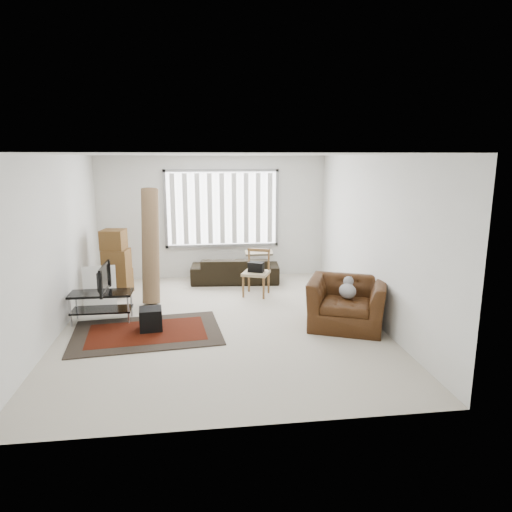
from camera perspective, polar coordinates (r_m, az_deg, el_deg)
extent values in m
plane|color=beige|center=(7.60, -4.32, -8.28)|extent=(6.00, 6.00, 0.00)
cube|color=white|center=(7.12, -4.67, 12.53)|extent=(5.00, 6.00, 0.02)
cube|color=white|center=(10.20, -5.39, 4.82)|extent=(5.00, 0.02, 2.70)
cube|color=white|center=(4.33, -2.35, -5.38)|extent=(5.00, 0.02, 2.70)
cube|color=white|center=(7.54, -23.82, 1.19)|extent=(0.02, 6.00, 2.70)
cube|color=white|center=(7.77, 14.25, 2.17)|extent=(0.02, 6.00, 2.70)
cube|color=white|center=(10.17, -4.28, 5.95)|extent=(2.40, 0.01, 1.60)
cube|color=gray|center=(10.15, -4.27, 5.94)|extent=(2.52, 0.06, 1.72)
cube|color=white|center=(10.11, -4.26, 5.91)|extent=(2.40, 0.02, 1.55)
cube|color=black|center=(7.34, -13.45, -9.29)|extent=(2.37, 1.70, 0.02)
cube|color=#421105|center=(7.33, -13.45, -9.21)|extent=(1.86, 1.19, 0.00)
cube|color=black|center=(7.90, -18.82, -4.46)|extent=(1.00, 0.45, 0.04)
cube|color=black|center=(7.98, -18.68, -6.38)|extent=(0.96, 0.42, 0.03)
cylinder|color=#B2B2B7|center=(7.89, -22.18, -6.48)|extent=(0.03, 0.03, 0.50)
cylinder|color=#B2B2B7|center=(7.71, -15.68, -6.45)|extent=(0.03, 0.03, 0.50)
cylinder|color=#B2B2B7|center=(8.24, -21.53, -5.65)|extent=(0.03, 0.03, 0.50)
cylinder|color=#B2B2B7|center=(8.07, -15.31, -5.59)|extent=(0.03, 0.03, 0.50)
imported|color=black|center=(7.83, -18.95, -2.70)|extent=(0.10, 0.81, 0.46)
cube|color=black|center=(7.36, -13.01, -7.68)|extent=(0.37, 0.37, 0.34)
cube|color=brown|center=(9.45, -16.96, -3.15)|extent=(0.59, 0.55, 0.48)
cube|color=brown|center=(9.31, -17.04, -0.51)|extent=(0.54, 0.50, 0.43)
cube|color=brown|center=(9.29, -17.39, 1.99)|extent=(0.49, 0.49, 0.38)
cube|color=silver|center=(8.79, -18.97, -3.56)|extent=(0.61, 0.33, 0.73)
cylinder|color=brown|center=(8.63, -13.05, 1.25)|extent=(0.34, 0.85, 2.12)
imported|color=black|center=(9.86, -2.63, -1.24)|extent=(1.94, 0.97, 0.72)
cube|color=#938060|center=(8.89, 0.01, -2.16)|extent=(0.63, 0.63, 0.05)
cylinder|color=brown|center=(8.81, -1.61, -3.80)|extent=(0.04, 0.04, 0.45)
cylinder|color=brown|center=(8.71, 0.95, -3.99)|extent=(0.04, 0.04, 0.45)
cylinder|color=brown|center=(9.19, -0.89, -3.12)|extent=(0.04, 0.04, 0.45)
cylinder|color=brown|center=(9.09, 1.57, -3.30)|extent=(0.04, 0.04, 0.45)
cube|color=brown|center=(9.00, 0.36, 0.75)|extent=(0.44, 0.21, 0.06)
cube|color=brown|center=(9.09, -0.88, -0.38)|extent=(0.06, 0.06, 0.45)
cube|color=brown|center=(8.99, 1.60, -0.53)|extent=(0.06, 0.06, 0.45)
cube|color=black|center=(8.86, 0.01, -1.39)|extent=(0.34, 0.27, 0.19)
imported|color=#3C1F0C|center=(7.42, 11.30, -5.41)|extent=(1.49, 1.41, 0.88)
ellipsoid|color=#59595B|center=(7.39, 11.34, -4.44)|extent=(0.35, 0.38, 0.22)
sphere|color=#59595B|center=(7.51, 11.48, -3.12)|extent=(0.16, 0.16, 0.16)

